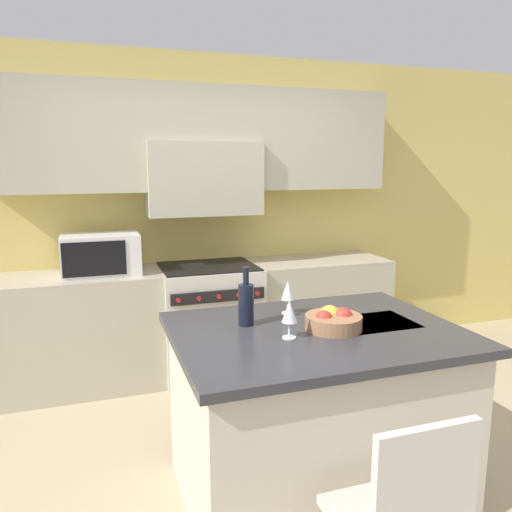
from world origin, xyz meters
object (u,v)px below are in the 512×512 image
object	(u,v)px
wine_glass_near	(289,313)
wine_glass_far	(288,291)
wine_bottle	(246,303)
fruit_bowl	(333,321)
range_stove	(209,319)
microwave	(101,254)

from	to	relation	value
wine_glass_near	wine_glass_far	distance (m)	0.40
wine_bottle	fruit_bowl	size ratio (longest dim) A/B	1.07
range_stove	wine_glass_far	world-z (taller)	wine_glass_far
wine_glass_near	wine_glass_far	world-z (taller)	same
wine_glass_near	wine_glass_far	bearing A→B (deg)	68.89
wine_glass_far	fruit_bowl	xyz separation A→B (m)	(0.12, -0.32, -0.08)
fruit_bowl	range_stove	bearing A→B (deg)	97.03
microwave	wine_glass_near	size ratio (longest dim) A/B	3.12
microwave	wine_glass_far	bearing A→B (deg)	-57.82
range_stove	fruit_bowl	bearing A→B (deg)	-82.97
range_stove	fruit_bowl	distance (m)	1.91
microwave	fruit_bowl	world-z (taller)	microwave
wine_bottle	wine_glass_near	bearing A→B (deg)	-62.34
range_stove	microwave	world-z (taller)	microwave
microwave	wine_glass_near	world-z (taller)	microwave
microwave	fruit_bowl	size ratio (longest dim) A/B	2.03
range_stove	wine_glass_far	distance (m)	1.62
microwave	fruit_bowl	xyz separation A→B (m)	(1.08, -1.84, -0.09)
wine_glass_near	range_stove	bearing A→B (deg)	88.81
wine_glass_near	fruit_bowl	xyz separation A→B (m)	(0.26, 0.06, -0.08)
microwave	wine_glass_near	distance (m)	2.07
range_stove	microwave	xyz separation A→B (m)	(-0.85, 0.02, 0.61)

